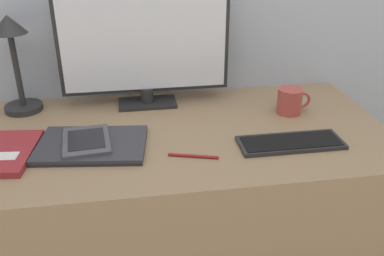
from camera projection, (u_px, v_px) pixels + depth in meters
The scene contains 9 objects.
desk at pixel (179, 222), 1.52m from camera, with size 1.35×0.67×0.72m.
monitor at pixel (145, 49), 1.46m from camera, with size 0.59×0.11×0.39m.
keyboard at pixel (291, 142), 1.27m from camera, with size 0.31×0.12×0.01m.
laptop at pixel (92, 145), 1.26m from camera, with size 0.34×0.25×0.02m.
ereader at pixel (86, 140), 1.25m from camera, with size 0.15×0.19×0.01m.
desk_lamp at pixel (13, 52), 1.41m from camera, with size 0.13×0.13×0.33m.
notebook at pixel (6, 153), 1.21m from camera, with size 0.18×0.26×0.02m.
coffee_mug at pixel (290, 101), 1.46m from camera, with size 0.12×0.08×0.09m.
pen at pixel (193, 156), 1.21m from camera, with size 0.14×0.05×0.01m.
Camera 1 is at (-0.14, -0.99, 1.34)m, focal length 40.00 mm.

